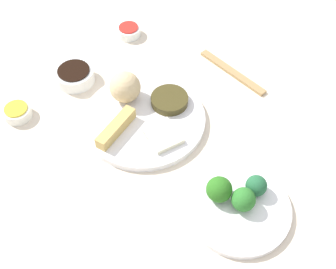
% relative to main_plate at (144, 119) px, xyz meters
% --- Properties ---
extents(tabletop, '(2.20, 2.20, 0.02)m').
position_rel_main_plate_xyz_m(tabletop, '(0.01, -0.01, -0.02)').
color(tabletop, beige).
rests_on(tabletop, ground).
extents(main_plate, '(0.29, 0.29, 0.02)m').
position_rel_main_plate_xyz_m(main_plate, '(0.00, 0.00, 0.00)').
color(main_plate, white).
rests_on(main_plate, tabletop).
extents(rice_scoop, '(0.07, 0.07, 0.07)m').
position_rel_main_plate_xyz_m(rice_scoop, '(-0.07, -0.04, 0.05)').
color(rice_scoop, '#D2B785').
rests_on(rice_scoop, main_plate).
extents(spring_roll, '(0.11, 0.10, 0.03)m').
position_rel_main_plate_xyz_m(spring_roll, '(0.04, -0.07, 0.02)').
color(spring_roll, tan).
rests_on(spring_roll, main_plate).
extents(crab_rangoon_wonton, '(0.10, 0.09, 0.01)m').
position_rel_main_plate_xyz_m(crab_rangoon_wonton, '(0.07, 0.04, 0.01)').
color(crab_rangoon_wonton, beige).
rests_on(crab_rangoon_wonton, main_plate).
extents(stir_fry_heap, '(0.09, 0.09, 0.02)m').
position_rel_main_plate_xyz_m(stir_fry_heap, '(-0.04, 0.07, 0.02)').
color(stir_fry_heap, '#3F3717').
rests_on(stir_fry_heap, main_plate).
extents(broccoli_plate, '(0.21, 0.21, 0.01)m').
position_rel_main_plate_xyz_m(broccoli_plate, '(0.26, 0.17, -0.00)').
color(broccoli_plate, white).
rests_on(broccoli_plate, tabletop).
extents(broccoli_floret_0, '(0.05, 0.05, 0.05)m').
position_rel_main_plate_xyz_m(broccoli_floret_0, '(0.23, 0.13, 0.03)').
color(broccoli_floret_0, '#296A1C').
rests_on(broccoli_floret_0, broccoli_plate).
extents(broccoli_floret_1, '(0.04, 0.04, 0.04)m').
position_rel_main_plate_xyz_m(broccoli_floret_1, '(0.23, 0.21, 0.03)').
color(broccoli_floret_1, '#235E37').
rests_on(broccoli_floret_1, broccoli_plate).
extents(broccoli_floret_2, '(0.05, 0.05, 0.05)m').
position_rel_main_plate_xyz_m(broccoli_floret_2, '(0.26, 0.17, 0.03)').
color(broccoli_floret_2, '#2B7229').
rests_on(broccoli_floret_2, broccoli_plate).
extents(soy_sauce_bowl, '(0.10, 0.10, 0.03)m').
position_rel_main_plate_xyz_m(soy_sauce_bowl, '(-0.16, -0.16, 0.01)').
color(soy_sauce_bowl, white).
rests_on(soy_sauce_bowl, tabletop).
extents(soy_sauce_bowl_liquid, '(0.08, 0.08, 0.00)m').
position_rel_main_plate_xyz_m(soy_sauce_bowl_liquid, '(-0.16, -0.16, 0.03)').
color(soy_sauce_bowl_liquid, black).
rests_on(soy_sauce_bowl_liquid, soy_sauce_bowl).
extents(sauce_ramekin_sweet_and_sour, '(0.07, 0.07, 0.02)m').
position_rel_main_plate_xyz_m(sauce_ramekin_sweet_and_sour, '(-0.32, -0.01, 0.00)').
color(sauce_ramekin_sweet_and_sour, white).
rests_on(sauce_ramekin_sweet_and_sour, tabletop).
extents(sauce_ramekin_sweet_and_sour_liquid, '(0.05, 0.05, 0.00)m').
position_rel_main_plate_xyz_m(sauce_ramekin_sweet_and_sour_liquid, '(-0.32, -0.01, 0.02)').
color(sauce_ramekin_sweet_and_sour_liquid, red).
rests_on(sauce_ramekin_sweet_and_sour_liquid, sauce_ramekin_sweet_and_sour).
extents(sauce_ramekin_hot_mustard, '(0.07, 0.07, 0.02)m').
position_rel_main_plate_xyz_m(sauce_ramekin_hot_mustard, '(-0.05, -0.30, 0.00)').
color(sauce_ramekin_hot_mustard, white).
rests_on(sauce_ramekin_hot_mustard, tabletop).
extents(sauce_ramekin_hot_mustard_liquid, '(0.05, 0.05, 0.00)m').
position_rel_main_plate_xyz_m(sauce_ramekin_hot_mustard_liquid, '(-0.05, -0.30, 0.02)').
color(sauce_ramekin_hot_mustard_liquid, gold).
rests_on(sauce_ramekin_hot_mustard_liquid, sauce_ramekin_hot_mustard).
extents(chopsticks_pair, '(0.18, 0.14, 0.01)m').
position_rel_main_plate_xyz_m(chopsticks_pair, '(-0.14, 0.24, -0.00)').
color(chopsticks_pair, '#A88351').
rests_on(chopsticks_pair, tabletop).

